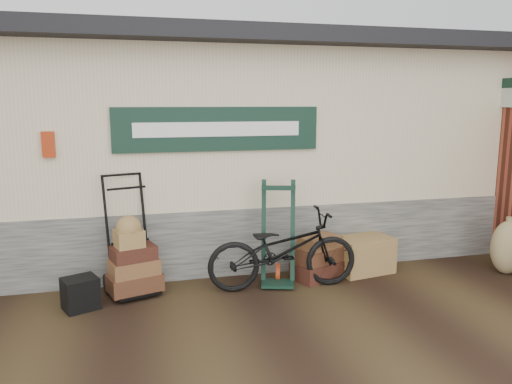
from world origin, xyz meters
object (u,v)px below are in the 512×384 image
green_barrow (278,233)px  wicker_hamper (364,255)px  black_trunk (80,293)px  suitcase_stack (318,257)px  bicycle (283,246)px  porter_trolley (129,233)px

green_barrow → wicker_hamper: (1.26, 0.14, -0.42)m
black_trunk → suitcase_stack: bearing=5.4°
suitcase_stack → black_trunk: size_ratio=1.79×
black_trunk → bicycle: size_ratio=0.19×
wicker_hamper → bicycle: (-1.25, -0.30, 0.30)m
green_barrow → black_trunk: 2.43m
porter_trolley → black_trunk: porter_trolley is taller
wicker_hamper → black_trunk: 3.64m
green_barrow → black_trunk: bearing=-157.8°
suitcase_stack → porter_trolley: bearing=177.0°
suitcase_stack → bicycle: bicycle is taller
porter_trolley → green_barrow: 1.83m
black_trunk → bicycle: bicycle is taller
suitcase_stack → bicycle: (-0.55, -0.22, 0.26)m
bicycle → black_trunk: bearing=94.4°
green_barrow → wicker_hamper: size_ratio=1.78×
wicker_hamper → black_trunk: size_ratio=2.05×
suitcase_stack → wicker_hamper: size_ratio=0.87×
porter_trolley → suitcase_stack: size_ratio=2.26×
porter_trolley → black_trunk: (-0.55, -0.40, -0.55)m
black_trunk → green_barrow: bearing=5.3°
porter_trolley → green_barrow: (1.82, -0.18, -0.07)m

